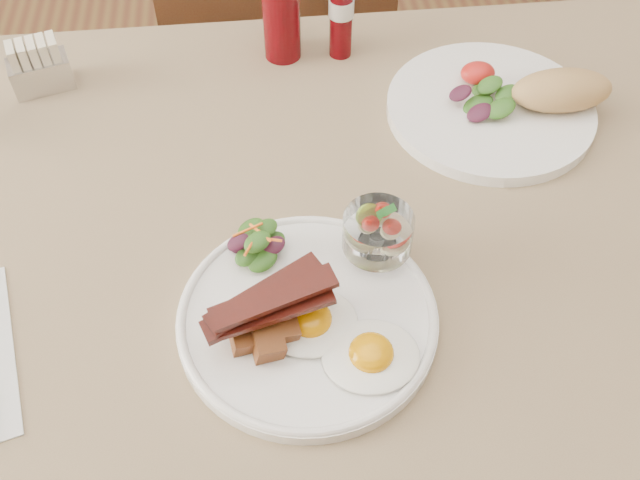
% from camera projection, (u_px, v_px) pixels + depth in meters
% --- Properties ---
extents(table, '(1.33, 0.88, 0.75)m').
position_uv_depth(table, '(309.00, 270.00, 0.93)').
color(table, '#513019').
rests_on(table, ground).
extents(chair_far, '(0.42, 0.42, 0.93)m').
position_uv_depth(chair_far, '(278.00, 53.00, 1.46)').
color(chair_far, '#513019').
rests_on(chair_far, ground).
extents(main_plate, '(0.28, 0.28, 0.02)m').
position_uv_depth(main_plate, '(308.00, 319.00, 0.77)').
color(main_plate, white).
rests_on(main_plate, table).
extents(fried_eggs, '(0.16, 0.14, 0.03)m').
position_uv_depth(fried_eggs, '(340.00, 337.00, 0.73)').
color(fried_eggs, white).
rests_on(fried_eggs, main_plate).
extents(bacon_potato_pile, '(0.14, 0.10, 0.06)m').
position_uv_depth(bacon_potato_pile, '(268.00, 316.00, 0.72)').
color(bacon_potato_pile, brown).
rests_on(bacon_potato_pile, main_plate).
extents(side_salad, '(0.07, 0.06, 0.04)m').
position_uv_depth(side_salad, '(258.00, 245.00, 0.80)').
color(side_salad, '#1F5115').
rests_on(side_salad, main_plate).
extents(fruit_cup, '(0.08, 0.08, 0.08)m').
position_uv_depth(fruit_cup, '(378.00, 232.00, 0.78)').
color(fruit_cup, white).
rests_on(fruit_cup, main_plate).
extents(second_plate, '(0.31, 0.29, 0.07)m').
position_uv_depth(second_plate, '(507.00, 103.00, 0.98)').
color(second_plate, white).
rests_on(second_plate, table).
extents(ketchup_bottle, '(0.06, 0.06, 0.16)m').
position_uv_depth(ketchup_bottle, '(281.00, 10.00, 1.02)').
color(ketchup_bottle, '#500409').
rests_on(ketchup_bottle, table).
extents(hot_sauce_bottle, '(0.04, 0.04, 0.13)m').
position_uv_depth(hot_sauce_bottle, '(341.00, 17.00, 1.03)').
color(hot_sauce_bottle, '#500409').
rests_on(hot_sauce_bottle, table).
extents(sugar_caddy, '(0.09, 0.07, 0.08)m').
position_uv_depth(sugar_caddy, '(39.00, 68.00, 1.00)').
color(sugar_caddy, silver).
rests_on(sugar_caddy, table).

